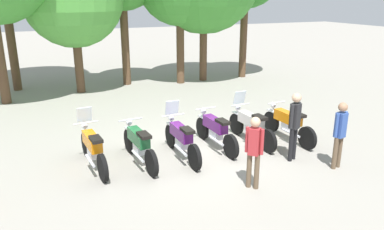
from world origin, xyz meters
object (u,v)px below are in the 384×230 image
motorcycle_2 (181,138)px  person_2 (340,131)px  motorcycle_3 (215,130)px  person_0 (254,148)px  person_1 (295,121)px  motorcycle_1 (139,144)px  motorcycle_5 (288,123)px  motorcycle_0 (93,147)px  motorcycle_4 (251,125)px

motorcycle_2 → person_2: (3.21, -2.07, 0.44)m
motorcycle_2 → person_2: size_ratio=1.33×
motorcycle_3 → person_0: (-0.27, -2.35, 0.43)m
person_2 → person_1: bearing=29.3°
motorcycle_1 → motorcycle_5: size_ratio=1.00×
motorcycle_3 → motorcycle_1: bearing=90.9°
motorcycle_0 → motorcycle_3: bearing=-96.0°
person_0 → motorcycle_0: bearing=99.5°
motorcycle_2 → motorcycle_4: bearing=-86.5°
motorcycle_4 → motorcycle_5: (1.09, -0.24, -0.01)m
motorcycle_2 → motorcycle_3: size_ratio=1.00×
motorcycle_1 → person_2: (4.29, -2.15, 0.45)m
motorcycle_0 → motorcycle_1: bearing=-105.4°
motorcycle_2 → person_2: person_2 is taller
person_1 → person_0: bearing=-86.7°
motorcycle_0 → person_0: (2.99, -2.39, 0.42)m
motorcycle_2 → motorcycle_4: same height
motorcycle_4 → person_2: person_2 is taller
motorcycle_4 → motorcycle_5: 1.11m
motorcycle_2 → motorcycle_4: size_ratio=1.00×
motorcycle_3 → person_0: 2.40m
motorcycle_1 → person_2: 4.82m
motorcycle_0 → motorcycle_3: size_ratio=1.00×
motorcycle_4 → person_0: bearing=146.4°
motorcycle_5 → motorcycle_4: bearing=74.2°
motorcycle_0 → motorcycle_3: 3.26m
motorcycle_4 → motorcycle_0: bearing=85.7°
motorcycle_3 → motorcycle_4: 1.09m
motorcycle_1 → motorcycle_2: bearing=-98.7°
motorcycle_1 → motorcycle_5: (4.35, -0.14, 0.00)m
motorcycle_5 → person_2: bearing=175.2°
person_0 → person_2: person_2 is taller
person_0 → motorcycle_5: bearing=-1.8°
motorcycle_3 → person_1: person_1 is taller
motorcycle_1 → person_0: (1.90, -2.20, 0.43)m
motorcycle_4 → person_2: size_ratio=1.33×
person_0 → person_2: size_ratio=0.98×
motorcycle_0 → person_1: 4.96m
motorcycle_4 → motorcycle_2: bearing=91.6°
person_1 → motorcycle_4: bearing=169.7°
motorcycle_5 → person_2: person_2 is taller
motorcycle_0 → person_1: (4.69, -1.55, 0.51)m
motorcycle_0 → motorcycle_4: bearing=-96.5°
motorcycle_0 → motorcycle_4: 4.35m
motorcycle_0 → motorcycle_3: motorcycle_0 is taller
motorcycle_3 → person_1: 2.14m
motorcycle_0 → person_1: bearing=-113.5°
motorcycle_3 → person_1: size_ratio=1.25×
motorcycle_4 → motorcycle_1: bearing=88.7°
motorcycle_0 → person_0: bearing=-133.9°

